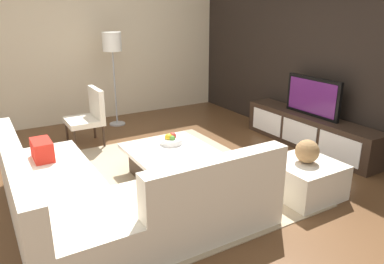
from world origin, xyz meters
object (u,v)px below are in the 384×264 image
Objects in this scene: accent_chair_near at (90,113)px; floor_lamp at (112,47)px; television at (313,97)px; decorative_ball at (307,151)px; media_console at (309,131)px; ottoman at (304,179)px; sectional_couch at (108,198)px; fruit_bowl at (171,140)px; coffee_table at (171,163)px.

accent_chair_near is 1.35m from floor_lamp.
floor_lamp reaches higher than accent_chair_near.
television is 3.65× the size of decorative_ball.
media_console is at bearing 48.46° from accent_chair_near.
accent_chair_near is at bearing -151.35° from ottoman.
sectional_couch is (0.50, -3.30, 0.03)m from media_console.
decorative_ball is at bearing -49.26° from media_console.
media_console reaches higher than ottoman.
television reaches higher than ottoman.
television is (0.00, 0.00, 0.53)m from media_console.
fruit_bowl is (1.55, 0.59, -0.06)m from accent_chair_near.
television is at bearing 39.07° from floor_lamp.
media_console is 3.52m from floor_lamp.
fruit_bowl is at bearing -143.58° from decorative_ball.
floor_lamp is 2.33× the size of ottoman.
fruit_bowl is 1.66m from decorative_ball.
sectional_couch is at bearing -81.43° from media_console.
accent_chair_near is (-1.73, -0.49, 0.29)m from coffee_table.
media_console is at bearing 130.74° from decorative_ball.
decorative_ball reaches higher than fruit_bowl.
media_console is 2.22m from fruit_bowl.
sectional_couch is at bearing -54.63° from fruit_bowl.
television reaches higher than fruit_bowl.
ottoman is (1.05, -1.22, -0.58)m from television.
fruit_bowl is (-0.28, -2.20, -0.35)m from television.
sectional_couch is 8.33× the size of fruit_bowl.
sectional_couch is 3.33× the size of ottoman.
accent_chair_near reaches higher than ottoman.
sectional_couch is at bearing -104.81° from ottoman.
media_console is at bearing 98.57° from sectional_couch.
ottoman reaches higher than coffee_table.
fruit_bowl reaches higher than media_console.
sectional_couch is 1.36m from fruit_bowl.
sectional_couch is at bearing -59.15° from coffee_table.
coffee_table is 1.24× the size of accent_chair_near.
ottoman is at bearing -49.27° from television.
sectional_couch is 3.48m from floor_lamp.
floor_lamp is (-2.59, -2.10, 1.13)m from media_console.
fruit_bowl is at bearing -143.58° from ottoman.
media_console is 1.60m from ottoman.
fruit_bowl is at bearing -2.37° from floor_lamp.
sectional_couch is 2.39m from accent_chair_near.
coffee_table is 1.82m from accent_chair_near.
sectional_couch is 1.43× the size of floor_lamp.
ottoman is 2.67× the size of decorative_ball.
decorative_ball is (1.05, -1.22, -0.25)m from television.
accent_chair_near is 1.66m from fruit_bowl.
floor_lamp reaches higher than fruit_bowl.
decorative_ball is at bearing 36.42° from fruit_bowl.
media_console is 8.77× the size of decorative_ball.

